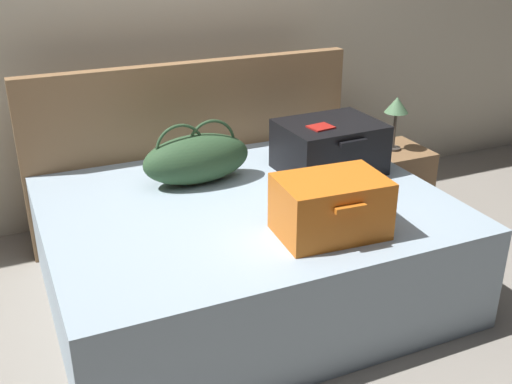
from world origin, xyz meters
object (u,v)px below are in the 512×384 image
at_px(duffel_bag, 197,158).
at_px(nightstand, 390,181).
at_px(bed, 247,248).
at_px(table_lamp, 397,108).
at_px(hard_case_large, 329,146).
at_px(hard_case_medium, 331,206).

height_order(duffel_bag, nightstand, duffel_bag).
bearing_deg(bed, table_lamp, 22.61).
height_order(hard_case_large, duffel_bag, duffel_bag).
relative_size(bed, hard_case_medium, 4.02).
distance_m(hard_case_medium, table_lamp, 1.44).
relative_size(hard_case_large, duffel_bag, 0.93).
bearing_deg(table_lamp, nightstand, 0.00).
distance_m(bed, nightstand, 1.37).
xyz_separation_m(hard_case_large, table_lamp, (0.68, 0.33, 0.04)).
bearing_deg(duffel_bag, table_lamp, 7.66).
distance_m(hard_case_large, nightstand, 0.88).
bearing_deg(hard_case_medium, hard_case_large, 63.76).
bearing_deg(duffel_bag, hard_case_medium, -66.28).
bearing_deg(nightstand, hard_case_medium, -136.96).
bearing_deg(hard_case_medium, nightstand, 46.49).
height_order(bed, hard_case_medium, hard_case_medium).
relative_size(nightstand, table_lamp, 1.27).
relative_size(hard_case_large, table_lamp, 1.57).
xyz_separation_m(bed, duffel_bag, (-0.14, 0.34, 0.40)).
height_order(hard_case_large, table_lamp, hard_case_large).
distance_m(hard_case_large, table_lamp, 0.76).
bearing_deg(table_lamp, hard_case_medium, -136.96).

